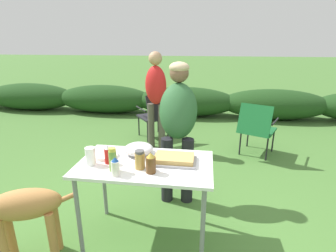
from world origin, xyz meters
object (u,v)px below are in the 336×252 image
(mixing_bowl, at_px, (139,149))
(spice_jar, at_px, (140,160))
(standing_person_in_olive_jacket, at_px, (156,92))
(camp_chair_near_hedge, at_px, (257,127))
(camp_chair_green_behind_table, at_px, (156,114))
(relish_jar, at_px, (113,160))
(standing_person_in_navy_coat, at_px, (178,119))
(dog, at_px, (19,209))
(ketchup_bottle, at_px, (108,154))
(beer_bottle, at_px, (151,163))
(paper_cup_stack, at_px, (90,156))
(food_tray, at_px, (174,159))
(plate_stack, at_px, (106,155))
(folding_table, at_px, (145,171))
(mayo_bottle, at_px, (115,167))

(mixing_bowl, distance_m, spice_jar, 0.28)
(standing_person_in_olive_jacket, bearing_deg, camp_chair_near_hedge, 9.79)
(camp_chair_green_behind_table, bearing_deg, relish_jar, -122.78)
(standing_person_in_navy_coat, xyz_separation_m, dog, (-1.09, -1.11, -0.43))
(ketchup_bottle, xyz_separation_m, beer_bottle, (0.38, -0.11, 0.00))
(paper_cup_stack, bearing_deg, food_tray, 11.97)
(ketchup_bottle, relative_size, camp_chair_near_hedge, 0.19)
(paper_cup_stack, xyz_separation_m, beer_bottle, (0.51, -0.06, 0.00))
(relish_jar, bearing_deg, beer_bottle, 2.15)
(plate_stack, bearing_deg, folding_table, -11.40)
(food_tray, bearing_deg, camp_chair_green_behind_table, 104.54)
(folding_table, bearing_deg, spice_jar, -99.44)
(food_tray, relative_size, relish_jar, 1.94)
(food_tray, height_order, standing_person_in_olive_jacket, standing_person_in_olive_jacket)
(paper_cup_stack, xyz_separation_m, camp_chair_near_hedge, (1.67, 2.07, -0.35))
(beer_bottle, relative_size, standing_person_in_olive_jacket, 0.10)
(camp_chair_green_behind_table, bearing_deg, dog, -136.63)
(folding_table, height_order, food_tray, food_tray)
(spice_jar, distance_m, relish_jar, 0.21)
(beer_bottle, height_order, camp_chair_green_behind_table, beer_bottle)
(mixing_bowl, xyz_separation_m, standing_person_in_navy_coat, (0.29, 0.55, 0.12))
(beer_bottle, xyz_separation_m, camp_chair_near_hedge, (1.16, 2.13, -0.35))
(spice_jar, relative_size, standing_person_in_olive_jacket, 0.10)
(plate_stack, distance_m, standing_person_in_navy_coat, 0.87)
(dog, bearing_deg, spice_jar, -92.77)
(standing_person_in_navy_coat, bearing_deg, mayo_bottle, -114.24)
(ketchup_bottle, bearing_deg, plate_stack, 119.55)
(folding_table, height_order, beer_bottle, beer_bottle)
(food_tray, bearing_deg, folding_table, -168.85)
(mayo_bottle, xyz_separation_m, camp_chair_near_hedge, (1.41, 2.22, -0.34))
(standing_person_in_navy_coat, bearing_deg, beer_bottle, -100.78)
(beer_bottle, xyz_separation_m, camp_chair_green_behind_table, (-0.48, 2.64, -0.35))
(plate_stack, distance_m, beer_bottle, 0.51)
(dog, xyz_separation_m, camp_chair_green_behind_table, (0.50, 2.88, -0.01))
(paper_cup_stack, bearing_deg, camp_chair_green_behind_table, 89.39)
(food_tray, xyz_separation_m, plate_stack, (-0.60, 0.03, -0.01))
(mayo_bottle, distance_m, camp_chair_green_behind_table, 2.75)
(folding_table, distance_m, standing_person_in_olive_jacket, 2.10)
(camp_chair_green_behind_table, bearing_deg, plate_stack, -126.01)
(folding_table, height_order, ketchup_bottle, ketchup_bottle)
(mixing_bowl, distance_m, standing_person_in_olive_jacket, 1.91)
(beer_bottle, distance_m, standing_person_in_olive_jacket, 2.25)
(standing_person_in_olive_jacket, bearing_deg, beer_bottle, -67.35)
(paper_cup_stack, relative_size, mayo_bottle, 1.00)
(ketchup_bottle, bearing_deg, standing_person_in_olive_jacket, 90.24)
(spice_jar, relative_size, camp_chair_green_behind_table, 0.18)
(dog, distance_m, camp_chair_near_hedge, 3.20)
(beer_bottle, bearing_deg, standing_person_in_olive_jacket, 99.89)
(camp_chair_green_behind_table, relative_size, camp_chair_near_hedge, 1.00)
(mixing_bowl, relative_size, mayo_bottle, 1.74)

